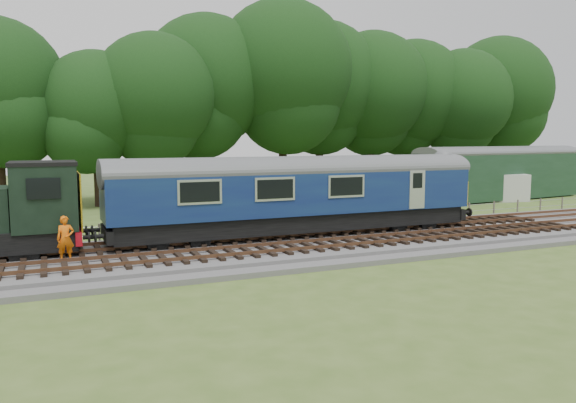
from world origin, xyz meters
name	(u,v)px	position (x,y,z in m)	size (l,w,h in m)	color
ground	(252,252)	(0.00, 0.00, 0.00)	(120.00, 120.00, 0.00)	#456023
ballast	(252,248)	(0.00, 0.00, 0.17)	(70.00, 7.00, 0.35)	#4C4C4F
track_north	(241,238)	(0.00, 1.40, 0.42)	(67.20, 2.40, 0.21)	black
track_south	(264,250)	(0.00, -1.60, 0.42)	(67.20, 2.40, 0.21)	black
fence	(222,236)	(0.00, 4.50, 0.00)	(64.00, 0.12, 1.00)	#6B6054
tree_line	(160,201)	(0.00, 22.00, 0.00)	(70.00, 8.00, 18.00)	black
dmu_railcar	(299,188)	(2.93, 1.40, 2.61)	(18.05, 2.86, 3.88)	black
worker	(65,239)	(-7.60, -0.40, 1.22)	(0.63, 0.42, 1.74)	orange
parked_coach	(500,170)	(25.60, 11.99, 2.37)	(16.77, 4.84, 4.23)	#17341E
shed	(468,181)	(25.12, 15.13, 1.27)	(3.64, 3.64, 2.51)	#17341E
caravan	(498,187)	(24.92, 11.47, 1.07)	(4.37, 2.14, 2.14)	beige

